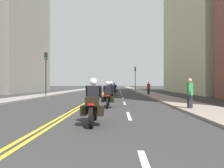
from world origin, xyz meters
TOP-DOWN VIEW (x-y plane):
  - ground_plane at (0.00, 48.00)m, footprint 264.00×264.00m
  - sidewalk_left at (-6.85, 48.00)m, footprint 2.52×144.00m
  - sidewalk_right at (6.85, 48.00)m, footprint 2.52×144.00m
  - centreline_yellow_inner at (-0.12, 48.00)m, footprint 0.12×132.00m
  - centreline_yellow_outer at (0.12, 48.00)m, footprint 0.12×132.00m
  - lane_dashes_white at (2.80, 29.00)m, footprint 0.14×56.40m
  - building_left_1 at (-15.50, 34.03)m, footprint 6.58×16.45m
  - motorcycle_0 at (1.46, 6.02)m, footprint 0.77×2.16m
  - motorcycle_1 at (1.71, 11.29)m, footprint 0.76×2.09m
  - motorcycle_2 at (1.75, 15.53)m, footprint 0.78×2.09m
  - motorcycle_3 at (1.56, 20.22)m, footprint 0.79×2.24m
  - motorcycle_4 at (1.85, 25.03)m, footprint 0.77×2.17m
  - traffic_light_near at (-5.99, 22.29)m, footprint 0.28×0.38m
  - traffic_light_far at (5.99, 42.77)m, footprint 0.28×0.38m
  - pedestrian_0 at (6.16, 9.96)m, footprint 0.23×0.48m
  - pedestrian_1 at (6.24, 25.38)m, footprint 0.42×0.40m

SIDE VIEW (x-z plane):
  - ground_plane at x=0.00m, z-range 0.00..0.00m
  - centreline_yellow_inner at x=-0.12m, z-range 0.00..0.01m
  - centreline_yellow_outer at x=0.12m, z-range 0.00..0.01m
  - lane_dashes_white at x=2.80m, z-range 0.00..0.01m
  - sidewalk_left at x=-6.85m, z-range 0.00..0.12m
  - sidewalk_right at x=6.85m, z-range 0.00..0.12m
  - motorcycle_4 at x=1.85m, z-range -0.16..1.47m
  - motorcycle_3 at x=1.56m, z-range -0.16..1.48m
  - motorcycle_1 at x=1.71m, z-range -0.13..1.45m
  - motorcycle_0 at x=1.46m, z-range -0.14..1.47m
  - motorcycle_2 at x=1.75m, z-range -0.16..1.48m
  - pedestrian_1 at x=6.24m, z-range 0.03..1.71m
  - pedestrian_0 at x=6.16m, z-range 0.03..1.74m
  - traffic_light_near at x=-5.99m, z-range 0.93..5.97m
  - traffic_light_far at x=5.99m, z-range 0.94..6.03m
  - building_left_1 at x=-15.50m, z-range 0.00..27.22m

